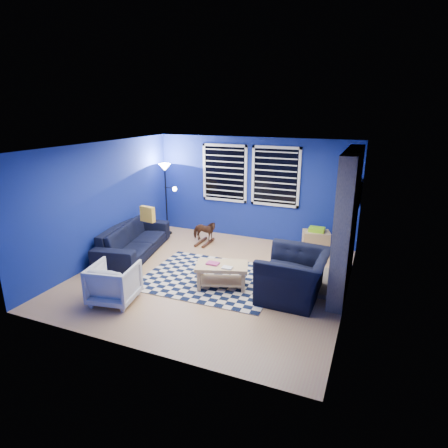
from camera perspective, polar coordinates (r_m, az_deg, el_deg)
name	(u,v)px	position (r m, az deg, el deg)	size (l,w,h in m)	color
floor	(212,276)	(7.39, -1.87, -7.98)	(5.00, 5.00, 0.00)	tan
ceiling	(210,147)	(6.71, -2.08, 11.69)	(5.00, 5.00, 0.00)	white
wall_back	(253,189)	(9.21, 4.51, 5.32)	(5.00, 5.00, 0.00)	navy
wall_left	(103,202)	(8.27, -17.96, 3.14)	(5.00, 5.00, 0.00)	navy
wall_right	(352,231)	(6.37, 18.95, -1.06)	(5.00, 5.00, 0.00)	navy
fireplace	(346,225)	(6.87, 18.06, -0.13)	(0.65, 2.00, 2.50)	gray
window_left	(225,173)	(9.37, 0.09, 7.75)	(1.17, 0.06, 1.42)	black
window_right	(275,177)	(8.96, 7.85, 7.15)	(1.17, 0.06, 1.42)	black
tv	(358,196)	(8.27, 19.75, 4.03)	(0.07, 1.00, 0.58)	black
rug	(211,278)	(7.31, -2.01, -8.20)	(2.50, 2.00, 0.02)	black
sofa	(134,240)	(8.60, -13.58, -2.33)	(0.90, 2.31, 0.67)	black
armchair_big	(294,275)	(6.58, 10.61, -7.71)	(1.09, 1.25, 0.81)	black
armchair_bent	(114,283)	(6.63, -16.41, -8.60)	(0.72, 0.75, 0.68)	gray
rocking_horse	(204,231)	(8.99, -3.03, -1.07)	(0.60, 0.27, 0.51)	#4C2A18
coffee_table	(222,271)	(6.85, -0.36, -7.13)	(1.06, 0.80, 0.47)	tan
cabinet	(316,241)	(8.77, 13.82, -2.54)	(0.67, 0.55, 0.58)	tan
floor_lamp	(166,177)	(9.55, -8.86, 7.07)	(0.50, 0.31, 1.82)	black
throw_pillow	(147,214)	(8.65, -11.58, 1.48)	(0.37, 0.11, 0.35)	gold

